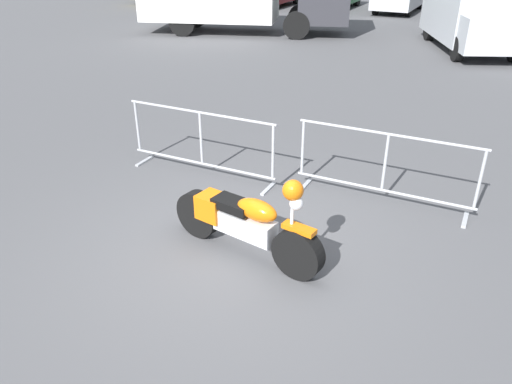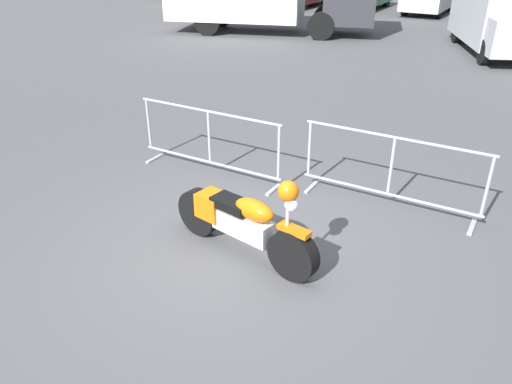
# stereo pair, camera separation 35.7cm
# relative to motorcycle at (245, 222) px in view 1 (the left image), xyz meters

# --- Properties ---
(ground_plane) EXTENTS (120.00, 120.00, 0.00)m
(ground_plane) POSITION_rel_motorcycle_xyz_m (-0.16, -0.05, -0.45)
(ground_plane) COLOR #4C4C4F
(motorcycle) EXTENTS (2.05, 0.78, 1.18)m
(motorcycle) POSITION_rel_motorcycle_xyz_m (0.00, 0.00, 0.00)
(motorcycle) COLOR black
(motorcycle) RESTS_ON ground
(crowd_barrier_near) EXTENTS (2.55, 0.74, 1.07)m
(crowd_barrier_near) POSITION_rel_motorcycle_xyz_m (-1.40, 1.85, 0.11)
(crowd_barrier_near) COLOR #9EA0A5
(crowd_barrier_near) RESTS_ON ground
(crowd_barrier_far) EXTENTS (2.55, 0.74, 1.07)m
(crowd_barrier_far) POSITION_rel_motorcycle_xyz_m (1.40, 1.85, 0.11)
(crowd_barrier_far) COLOR #9EA0A5
(crowd_barrier_far) RESTS_ON ground
(delivery_van) EXTENTS (3.26, 5.35, 2.31)m
(delivery_van) POSITION_rel_motorcycle_xyz_m (2.83, 13.55, 0.79)
(delivery_van) COLOR #B2B7BC
(delivery_van) RESTS_ON ground
(planter_island) EXTENTS (3.23, 3.23, 1.20)m
(planter_island) POSITION_rel_motorcycle_xyz_m (3.21, 16.78, -0.01)
(planter_island) COLOR #ADA89E
(planter_island) RESTS_ON ground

